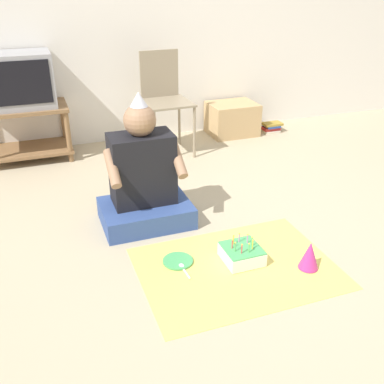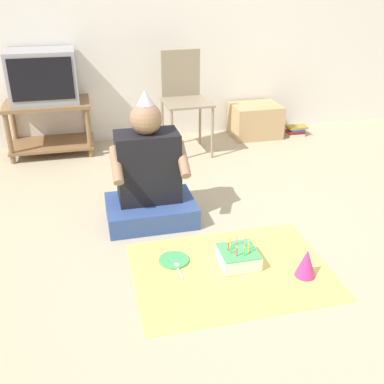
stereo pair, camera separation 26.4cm
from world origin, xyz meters
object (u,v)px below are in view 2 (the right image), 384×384
object	(u,v)px
birthday_cake	(238,257)
paper_plate	(174,260)
tv	(43,76)
book_pile	(296,131)
folding_chair	(184,94)
person_seated	(149,179)
cardboard_box_stack	(255,120)
party_hat_blue	(306,263)

from	to	relation	value
birthday_cake	paper_plate	world-z (taller)	birthday_cake
tv	book_pile	size ratio (longest dim) A/B	2.85
tv	folding_chair	distance (m)	1.24
tv	folding_chair	xyz separation A→B (m)	(1.20, -0.22, -0.17)
book_pile	folding_chair	bearing A→B (deg)	-173.91
birthday_cake	person_seated	bearing A→B (deg)	121.64
birthday_cake	paper_plate	size ratio (longest dim) A/B	1.22
tv	person_seated	xyz separation A→B (m)	(0.68, -1.46, -0.41)
folding_chair	cardboard_box_stack	size ratio (longest dim) A/B	1.89
book_pile	person_seated	distance (m)	2.21
person_seated	party_hat_blue	xyz separation A→B (m)	(0.73, -0.85, -0.21)
folding_chair	birthday_cake	bearing A→B (deg)	-93.53
tv	book_pile	distance (m)	2.49
party_hat_blue	book_pile	bearing A→B (deg)	65.83
folding_chair	book_pile	bearing A→B (deg)	6.09
tv	paper_plate	world-z (taller)	tv
folding_chair	cardboard_box_stack	world-z (taller)	folding_chair
folding_chair	book_pile	distance (m)	1.30
book_pile	paper_plate	size ratio (longest dim) A/B	1.14
tv	party_hat_blue	size ratio (longest dim) A/B	3.46
cardboard_box_stack	paper_plate	xyz separation A→B (m)	(-1.26, -1.99, -0.15)
folding_chair	party_hat_blue	size ratio (longest dim) A/B	5.47
tv	party_hat_blue	distance (m)	2.77
party_hat_blue	person_seated	bearing A→B (deg)	130.61
folding_chair	person_seated	bearing A→B (deg)	-112.85
person_seated	birthday_cake	distance (m)	0.81
tv	cardboard_box_stack	world-z (taller)	tv
folding_chair	birthday_cake	world-z (taller)	folding_chair
birthday_cake	cardboard_box_stack	bearing A→B (deg)	66.80
paper_plate	tv	bearing A→B (deg)	110.19
party_hat_blue	paper_plate	xyz separation A→B (m)	(-0.68, 0.31, -0.08)
person_seated	party_hat_blue	size ratio (longest dim) A/B	5.32
party_hat_blue	paper_plate	distance (m)	0.75
book_pile	person_seated	bearing A→B (deg)	-141.65
folding_chair	book_pile	xyz separation A→B (m)	(1.20, 0.13, -0.48)
cardboard_box_stack	person_seated	distance (m)	1.96
book_pile	party_hat_blue	xyz separation A→B (m)	(-0.99, -2.21, 0.04)
cardboard_box_stack	birthday_cake	distance (m)	2.29
folding_chair	party_hat_blue	xyz separation A→B (m)	(0.21, -2.08, -0.44)
person_seated	paper_plate	distance (m)	0.61
paper_plate	folding_chair	bearing A→B (deg)	75.19
paper_plate	party_hat_blue	bearing A→B (deg)	-24.40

